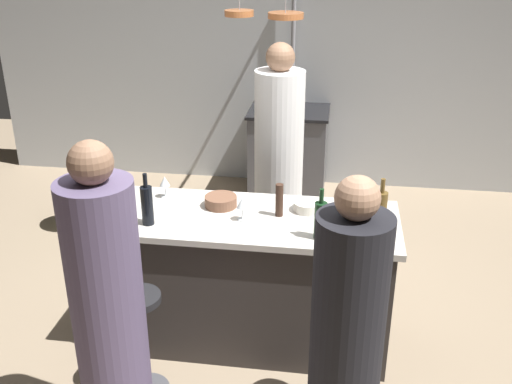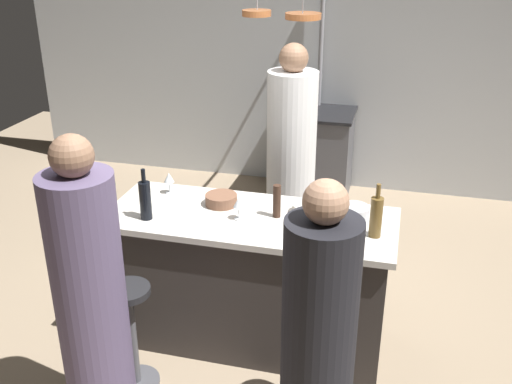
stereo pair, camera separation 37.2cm
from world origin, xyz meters
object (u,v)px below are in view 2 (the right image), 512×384
chef (291,168)px  guest_right (318,354)px  mixing_bowl_ceramic (307,208)px  mixing_bowl_steel (354,211)px  stove_range (313,154)px  bar_stool_right (318,364)px  guest_left (92,306)px  wine_bottle_amber (376,216)px  wine_glass_near_left_guest (239,203)px  bar_stool_left (132,332)px  potted_plant (97,190)px  wine_glass_by_chef (169,179)px  wine_bottle_dark (145,200)px  pepper_mill (277,201)px  mixing_bowl_wooden (221,200)px  wine_bottle_red (312,222)px

chef → guest_right: chef is taller
guest_right → mixing_bowl_ceramic: size_ratio=8.89×
mixing_bowl_steel → stove_range: bearing=105.2°
bar_stool_right → guest_right: (0.04, -0.37, 0.37)m
guest_right → bar_stool_right: bearing=96.5°
guest_left → mixing_bowl_steel: size_ratio=8.91×
guest_right → wine_bottle_amber: guest_right is taller
stove_range → bar_stool_right: size_ratio=1.31×
guest_left → mixing_bowl_steel: 1.64m
stove_range → wine_glass_near_left_guest: wine_glass_near_left_guest is taller
stove_range → mixing_bowl_steel: (0.62, -2.28, 0.49)m
bar_stool_left → potted_plant: bar_stool_left is taller
guest_right → wine_glass_by_chef: bearing=135.0°
stove_range → wine_bottle_dark: wine_bottle_dark is taller
guest_right → pepper_mill: 1.14m
bar_stool_right → guest_right: size_ratio=0.42×
potted_plant → pepper_mill: (2.02, -1.33, 0.71)m
chef → mixing_bowl_wooden: chef is taller
guest_right → bar_stool_left: 1.25m
mixing_bowl_ceramic → chef: bearing=107.3°
wine_bottle_dark → bar_stool_right: bearing=-20.6°
chef → wine_glass_near_left_guest: chef is taller
bar_stool_left → guest_left: (-0.02, -0.34, 0.41)m
bar_stool_left → wine_glass_by_chef: wine_glass_by_chef is taller
pepper_mill → wine_bottle_amber: wine_bottle_amber is taller
wine_bottle_red → mixing_bowl_wooden: wine_bottle_red is taller
wine_bottle_dark → mixing_bowl_ceramic: (0.93, 0.32, -0.10)m
wine_glass_near_left_guest → mixing_bowl_ceramic: (0.39, 0.19, -0.07)m
wine_bottle_dark → wine_glass_by_chef: size_ratio=2.22×
guest_right → bar_stool_left: (-1.13, 0.37, -0.37)m
chef → mixing_bowl_steel: chef is taller
bar_stool_right → wine_bottle_red: size_ratio=2.22×
bar_stool_right → guest_left: 1.23m
mixing_bowl_ceramic → mixing_bowl_steel: bearing=5.9°
bar_stool_right → guest_left: guest_left is taller
chef → guest_right: size_ratio=1.11×
guest_left → pepper_mill: guest_left is taller
stove_range → bar_stool_right: (0.54, -3.07, -0.07)m
potted_plant → wine_glass_near_left_guest: bearing=-38.1°
pepper_mill → bar_stool_left: bearing=-137.2°
chef → pepper_mill: (0.11, -1.01, 0.18)m
chef → wine_glass_near_left_guest: bearing=-95.4°
stove_range → chef: size_ratio=0.50×
pepper_mill → wine_bottle_amber: size_ratio=0.65×
pepper_mill → wine_bottle_amber: 0.61m
mixing_bowl_steel → wine_glass_by_chef: bearing=178.0°
wine_bottle_red → guest_right: bearing=-78.0°
pepper_mill → wine_bottle_red: size_ratio=0.69×
potted_plant → wine_bottle_red: 2.87m
guest_right → bar_stool_left: size_ratio=2.36×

